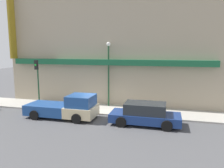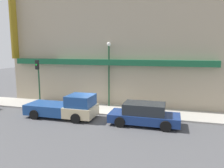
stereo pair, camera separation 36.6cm
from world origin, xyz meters
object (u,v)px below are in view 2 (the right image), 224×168
Objects in this scene: parked_car at (144,114)px; fire_hydrant at (152,111)px; traffic_light at (38,75)px; street_lamp at (109,67)px; pickup_truck at (66,107)px.

fire_hydrant is (0.34, 2.04, -0.29)m from parked_car.
traffic_light reaches higher than fire_hydrant.
street_lamp is (-3.99, 1.77, 3.19)m from fire_hydrant.
street_lamp reaches higher than parked_car.
pickup_truck is 1.31× the size of traffic_light.
pickup_truck is at bearing -161.90° from fire_hydrant.
street_lamp is 6.19m from traffic_light.
parked_car is 6.02m from street_lamp.
parked_car is at bearing -46.29° from street_lamp.
street_lamp is at bearing 59.06° from pickup_truck.
fire_hydrant is at bearing 0.51° from traffic_light.
traffic_light reaches higher than parked_car.
traffic_light is at bearing 151.22° from pickup_truck.
street_lamp is (2.25, 3.81, 2.85)m from pickup_truck.
street_lamp is at bearing 17.61° from traffic_light.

